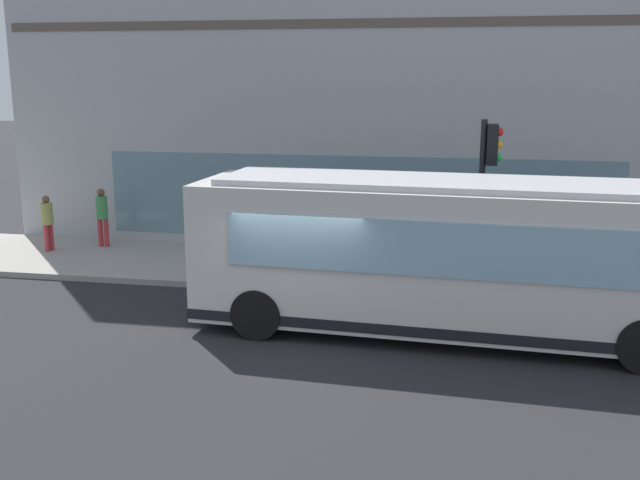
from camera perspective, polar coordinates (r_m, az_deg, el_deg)
name	(u,v)px	position (r m, az deg, el deg)	size (l,w,h in m)	color
ground	(304,333)	(14.79, -1.24, -7.19)	(120.00, 120.00, 0.00)	#262628
sidewalk_curb	(342,270)	(19.13, 1.67, -2.32)	(4.10, 40.00, 0.15)	#9E9991
building_corner	(375,51)	(25.09, 4.27, 14.33)	(9.29, 20.63, 11.53)	#A8A8AD
city_bus_nearside	(451,258)	(14.51, 10.07, -1.36)	(3.09, 10.17, 3.07)	silver
traffic_light_near_corner	(488,173)	(16.89, 12.79, 5.04)	(0.32, 0.49, 3.90)	black
fire_hydrant	(295,264)	(17.95, -1.92, -1.88)	(0.35, 0.35, 0.74)	yellow
pedestrian_walking_along_curb	(47,219)	(22.05, -20.26, 1.49)	(0.32, 0.32, 1.57)	#B23338
pedestrian_near_building_entrance	(364,223)	(19.53, 3.40, 1.33)	(0.32, 0.32, 1.79)	#8C3F8C
pedestrian_near_hydrant	(597,245)	(18.57, 20.54, -0.38)	(0.32, 0.32, 1.64)	black
pedestrian_by_light_pole	(102,213)	(22.09, -16.43, 1.99)	(0.32, 0.32, 1.69)	#B23338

